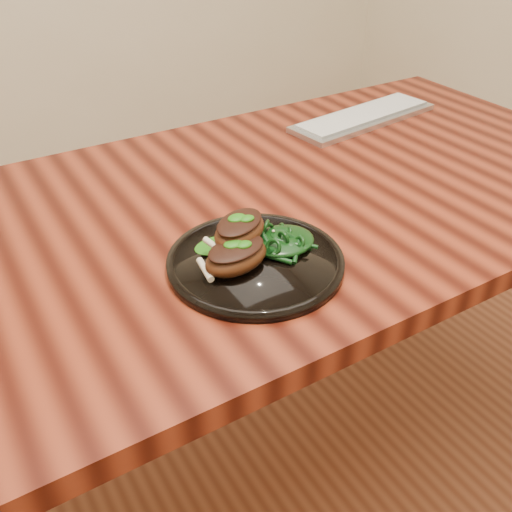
# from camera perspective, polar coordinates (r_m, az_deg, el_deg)

# --- Properties ---
(desk) EXTENTS (1.60, 0.80, 0.75)m
(desk) POSITION_cam_1_polar(r_m,az_deg,el_deg) (1.12, 0.34, 2.09)
(desk) COLOR #340C06
(desk) RESTS_ON ground
(plate) EXTENTS (0.27, 0.27, 0.02)m
(plate) POSITION_cam_1_polar(r_m,az_deg,el_deg) (0.88, -0.06, -0.54)
(plate) COLOR black
(plate) RESTS_ON desk
(lamb_chop_front) EXTENTS (0.12, 0.09, 0.05)m
(lamb_chop_front) POSITION_cam_1_polar(r_m,az_deg,el_deg) (0.84, -2.04, 0.03)
(lamb_chop_front) COLOR #451F0D
(lamb_chop_front) RESTS_ON plate
(lamb_chop_back) EXTENTS (0.12, 0.11, 0.05)m
(lamb_chop_back) POSITION_cam_1_polar(r_m,az_deg,el_deg) (0.87, -1.69, 2.67)
(lamb_chop_back) COLOR #451F0D
(lamb_chop_back) RESTS_ON plate
(herb_smear) EXTENTS (0.08, 0.05, 0.00)m
(herb_smear) POSITION_cam_1_polar(r_m,az_deg,el_deg) (0.90, -3.85, 1.11)
(herb_smear) COLOR #114F08
(herb_smear) RESTS_ON plate
(greens_heap) EXTENTS (0.10, 0.10, 0.04)m
(greens_heap) POSITION_cam_1_polar(r_m,az_deg,el_deg) (0.90, 2.73, 1.90)
(greens_heap) COLOR black
(greens_heap) RESTS_ON plate
(keyboard) EXTENTS (0.41, 0.17, 0.02)m
(keyboard) POSITION_cam_1_polar(r_m,az_deg,el_deg) (1.46, 10.69, 13.51)
(keyboard) COLOR #B9BBBD
(keyboard) RESTS_ON desk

